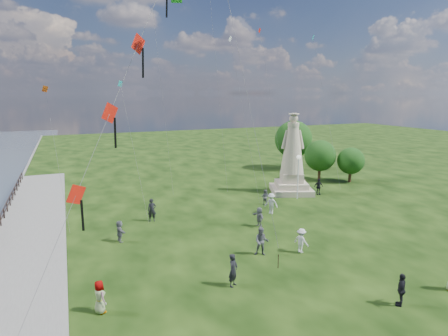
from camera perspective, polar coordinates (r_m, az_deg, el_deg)
name	(u,v)px	position (r m, az deg, el deg)	size (l,w,h in m)	color
waterfront	(0,274)	(26.96, -31.00, -13.67)	(200.00, 200.00, 1.51)	#374452
statue	(292,163)	(40.71, 10.34, 0.70)	(5.44, 5.44, 8.53)	tan
lamppost	(298,167)	(38.33, 11.27, 0.09)	(0.42, 0.42, 4.54)	silver
tree_row	(307,146)	(51.15, 12.51, 3.33)	(6.33, 13.76, 6.85)	#382314
person_0	(233,270)	(21.52, 1.41, -15.30)	(0.69, 0.45, 1.90)	black
person_1	(262,241)	(25.33, 5.75, -11.08)	(0.94, 0.58, 1.93)	#595960
person_2	(301,241)	(26.21, 11.69, -10.77)	(1.08, 0.56, 1.68)	silver
person_3	(401,290)	(21.76, 25.40, -16.39)	(1.02, 0.52, 1.74)	black
person_5	(120,231)	(28.45, -15.61, -9.25)	(1.48, 0.64, 1.59)	#595960
person_6	(152,210)	(32.13, -10.92, -6.31)	(0.71, 0.47, 1.95)	black
person_7	(265,197)	(36.52, 6.24, -4.41)	(0.71, 0.44, 1.47)	#595960
person_8	(271,203)	(33.82, 7.21, -5.37)	(1.20, 0.62, 1.86)	silver
person_9	(318,187)	(40.96, 14.20, -2.78)	(1.01, 0.52, 1.72)	black
person_10	(100,297)	(20.22, -18.43, -18.15)	(0.82, 0.50, 1.67)	#595960
person_11	(259,217)	(30.54, 5.37, -7.43)	(1.49, 0.64, 1.60)	#595960
red_kite_train	(136,53)	(20.41, -13.23, 16.65)	(10.37, 9.35, 20.37)	black
small_kites	(205,46)	(40.27, -2.98, 18.01)	(29.20, 12.93, 31.67)	teal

